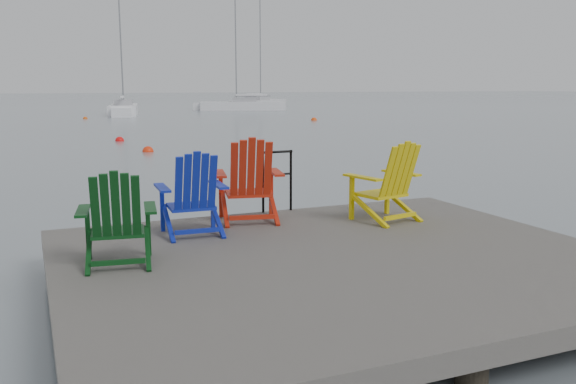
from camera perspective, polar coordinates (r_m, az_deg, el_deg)
name	(u,v)px	position (r m, az deg, el deg)	size (l,w,h in m)	color
ground	(339,298)	(6.90, 4.84, -9.85)	(400.00, 400.00, 0.00)	gray
dock	(340,268)	(6.79, 4.88, -7.09)	(6.00, 5.00, 1.40)	#2E2B29
handrail	(277,175)	(8.92, -1.03, 1.61)	(0.48, 0.04, 0.90)	black
chair_green	(117,218)	(6.45, -15.72, -2.36)	(0.87, 0.82, 0.99)	#0A3712
chair_blue	(193,193)	(7.57, -8.90, -0.14)	(0.86, 0.80, 1.04)	#0F21A1
chair_red	(249,180)	(8.24, -3.65, 1.13)	(1.03, 0.98, 1.14)	#B7200D
chair_yellow	(388,182)	(8.38, 9.37, 0.97)	(0.98, 0.93, 1.08)	yellow
sailboat_near	(124,110)	(51.60, -15.13, 7.39)	(3.52, 8.32, 11.19)	white
sailboat_mid	(259,104)	(66.91, -2.75, 8.22)	(8.71, 9.13, 13.62)	silver
sailboat_far	(241,106)	(59.12, -4.43, 7.98)	(7.78, 4.27, 10.54)	silver
buoy_a	(120,141)	(27.01, -15.48, 4.62)	(0.38, 0.38, 0.38)	red
buoy_b	(148,152)	(22.36, -12.97, 3.69)	(0.40, 0.40, 0.40)	red
buoy_c	(314,120)	(41.69, 2.45, 6.71)	(0.41, 0.41, 0.41)	#F6490E
buoy_d	(85,119)	(45.95, -18.44, 6.51)	(0.32, 0.32, 0.32)	#E0510D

